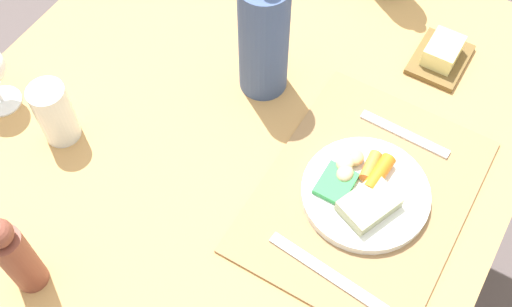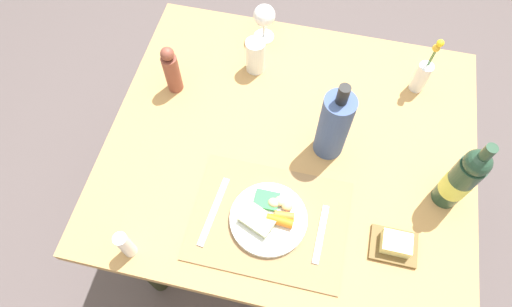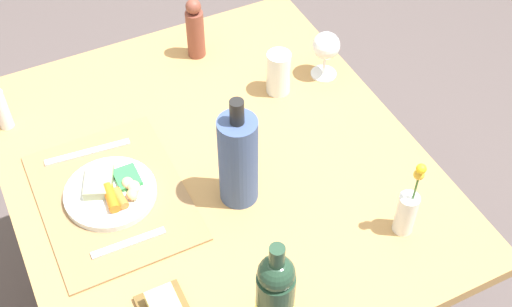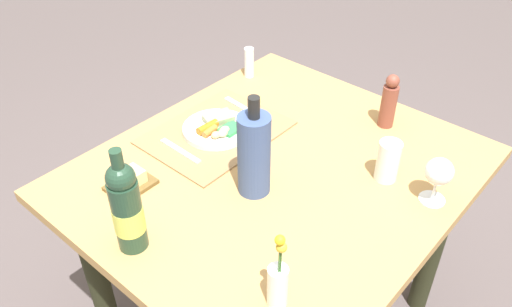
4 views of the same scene
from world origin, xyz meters
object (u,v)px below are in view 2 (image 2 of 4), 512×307
object	(u,v)px
dining_table	(288,161)
fork	(214,211)
knife	(321,234)
pepper_mill	(172,70)
wine_glass	(264,17)
flower_vase	(423,74)
wine_bottle	(462,179)
butter_dish	(395,245)
water_tumbler	(255,57)
dinner_plate	(269,218)
cooler_bottle	(334,125)
salt_shaker	(125,245)

from	to	relation	value
dining_table	fork	size ratio (longest dim) A/B	5.31
knife	pepper_mill	bearing A→B (deg)	145.67
wine_glass	flower_vase	world-z (taller)	flower_vase
wine_bottle	pepper_mill	world-z (taller)	wine_bottle
fork	flower_vase	xyz separation A→B (m)	(0.55, 0.58, 0.06)
knife	butter_dish	bearing A→B (deg)	4.79
water_tumbler	knife	bearing A→B (deg)	-60.07
water_tumbler	butter_dish	bearing A→B (deg)	-45.88
wine_bottle	pepper_mill	size ratio (longest dim) A/B	1.59
knife	flower_vase	bearing A→B (deg)	69.53
dining_table	knife	world-z (taller)	knife
knife	wine_bottle	size ratio (longest dim) A/B	0.58
wine_glass	dining_table	bearing A→B (deg)	-66.78
dinner_plate	cooler_bottle	bearing A→B (deg)	64.74
fork	cooler_bottle	bearing A→B (deg)	50.34
salt_shaker	pepper_mill	bearing A→B (deg)	95.18
fork	knife	size ratio (longest dim) A/B	1.25
knife	flower_vase	xyz separation A→B (m)	(0.24, 0.58, 0.06)
dinner_plate	butter_dish	distance (m)	0.36
flower_vase	cooler_bottle	bearing A→B (deg)	-131.05
wine_glass	pepper_mill	world-z (taller)	pepper_mill
fork	butter_dish	size ratio (longest dim) A/B	1.67
wine_bottle	flower_vase	distance (m)	0.40
flower_vase	wine_glass	bearing A→B (deg)	168.88
cooler_bottle	pepper_mill	xyz separation A→B (m)	(-0.54, 0.12, -0.04)
dinner_plate	wine_glass	xyz separation A→B (m)	(-0.16, 0.68, 0.08)
water_tumbler	salt_shaker	bearing A→B (deg)	-105.28
cooler_bottle	salt_shaker	xyz separation A→B (m)	(-0.48, -0.45, -0.07)
fork	butter_dish	bearing A→B (deg)	6.91
dining_table	salt_shaker	bearing A→B (deg)	-130.06
knife	butter_dish	distance (m)	0.20
fork	dinner_plate	bearing A→B (deg)	9.78
knife	pepper_mill	xyz separation A→B (m)	(-0.56, 0.40, 0.08)
wine_bottle	wine_glass	bearing A→B (deg)	142.85
water_tumbler	pepper_mill	xyz separation A→B (m)	(-0.24, -0.14, 0.03)
cooler_bottle	salt_shaker	distance (m)	0.67
dinner_plate	salt_shaker	world-z (taller)	salt_shaker
knife	water_tumbler	distance (m)	0.63
dining_table	dinner_plate	xyz separation A→B (m)	(-0.02, -0.27, 0.14)
dinner_plate	pepper_mill	world-z (taller)	pepper_mill
dinner_plate	water_tumbler	distance (m)	0.56
butter_dish	fork	bearing A→B (deg)	-178.55
fork	water_tumbler	world-z (taller)	water_tumbler
dining_table	water_tumbler	size ratio (longest dim) A/B	9.04
cooler_bottle	wine_bottle	bearing A→B (deg)	-14.20
cooler_bottle	pepper_mill	distance (m)	0.55
knife	salt_shaker	size ratio (longest dim) A/B	1.48
butter_dish	flower_vase	bearing A→B (deg)	86.74
dinner_plate	flower_vase	world-z (taller)	flower_vase
wine_glass	water_tumbler	distance (m)	0.15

